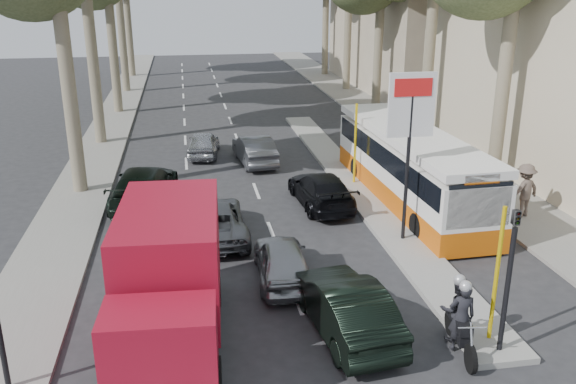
{
  "coord_description": "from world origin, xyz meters",
  "views": [
    {
      "loc": [
        -3.6,
        -12.6,
        8.23
      ],
      "look_at": [
        -0.41,
        6.12,
        1.6
      ],
      "focal_mm": 38.0,
      "sensor_mm": 36.0,
      "label": 1
    }
  ],
  "objects_px": {
    "silver_hatchback": "(282,260)",
    "red_truck": "(169,278)",
    "city_bus": "(410,165)",
    "dark_hatchback": "(345,306)",
    "motorcycle": "(459,315)"
  },
  "relations": [
    {
      "from": "silver_hatchback",
      "to": "motorcycle",
      "type": "relative_size",
      "value": 1.68
    },
    {
      "from": "silver_hatchback",
      "to": "dark_hatchback",
      "type": "distance_m",
      "value": 3.16
    },
    {
      "from": "silver_hatchback",
      "to": "dark_hatchback",
      "type": "relative_size",
      "value": 0.85
    },
    {
      "from": "city_bus",
      "to": "dark_hatchback",
      "type": "bearing_deg",
      "value": -121.0
    },
    {
      "from": "silver_hatchback",
      "to": "red_truck",
      "type": "relative_size",
      "value": 0.6
    },
    {
      "from": "silver_hatchback",
      "to": "red_truck",
      "type": "bearing_deg",
      "value": 43.28
    },
    {
      "from": "red_truck",
      "to": "silver_hatchback",
      "type": "bearing_deg",
      "value": 44.34
    },
    {
      "from": "red_truck",
      "to": "motorcycle",
      "type": "relative_size",
      "value": 2.82
    },
    {
      "from": "red_truck",
      "to": "motorcycle",
      "type": "distance_m",
      "value": 6.81
    },
    {
      "from": "motorcycle",
      "to": "city_bus",
      "type": "bearing_deg",
      "value": 83.62
    },
    {
      "from": "motorcycle",
      "to": "dark_hatchback",
      "type": "bearing_deg",
      "value": 163.71
    },
    {
      "from": "dark_hatchback",
      "to": "red_truck",
      "type": "xyz_separation_m",
      "value": [
        -4.17,
        0.29,
        0.98
      ]
    },
    {
      "from": "silver_hatchback",
      "to": "dark_hatchback",
      "type": "height_order",
      "value": "dark_hatchback"
    },
    {
      "from": "dark_hatchback",
      "to": "city_bus",
      "type": "xyz_separation_m",
      "value": [
        4.82,
        8.69,
        0.8
      ]
    },
    {
      "from": "silver_hatchback",
      "to": "city_bus",
      "type": "bearing_deg",
      "value": -133.59
    }
  ]
}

